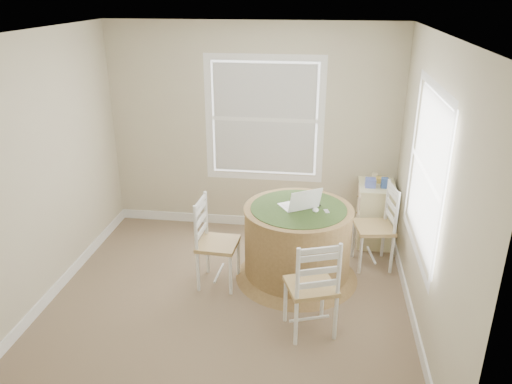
# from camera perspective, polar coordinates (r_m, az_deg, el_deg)

# --- Properties ---
(room) EXTENTS (3.64, 3.64, 2.64)m
(room) POSITION_cam_1_polar(r_m,az_deg,el_deg) (4.66, -1.19, 1.66)
(room) COLOR #897457
(room) RESTS_ON ground
(round_table) EXTENTS (1.33, 1.33, 0.83)m
(round_table) POSITION_cam_1_polar(r_m,az_deg,el_deg) (5.36, 4.76, -5.51)
(round_table) COLOR olive
(round_table) RESTS_ON ground
(chair_left) EXTENTS (0.42, 0.44, 0.95)m
(chair_left) POSITION_cam_1_polar(r_m,az_deg,el_deg) (5.23, -4.37, -5.89)
(chair_left) COLOR white
(chair_left) RESTS_ON ground
(chair_near) EXTENTS (0.53, 0.52, 0.95)m
(chair_near) POSITION_cam_1_polar(r_m,az_deg,el_deg) (4.56, 6.30, -10.60)
(chair_near) COLOR white
(chair_near) RESTS_ON ground
(chair_right) EXTENTS (0.46, 0.48, 0.95)m
(chair_right) POSITION_cam_1_polar(r_m,az_deg,el_deg) (5.71, 13.35, -3.92)
(chair_right) COLOR white
(chair_right) RESTS_ON ground
(laptop) EXTENTS (0.47, 0.46, 0.25)m
(laptop) POSITION_cam_1_polar(r_m,az_deg,el_deg) (5.20, 5.02, -1.40)
(laptop) COLOR white
(laptop) RESTS_ON round_table
(mouse) EXTENTS (0.09, 0.12, 0.04)m
(mouse) POSITION_cam_1_polar(r_m,az_deg,el_deg) (5.14, 6.82, -2.04)
(mouse) COLOR white
(mouse) RESTS_ON round_table
(phone) EXTENTS (0.07, 0.10, 0.02)m
(phone) POSITION_cam_1_polar(r_m,az_deg,el_deg) (5.14, 8.07, -2.24)
(phone) COLOR #B7BABF
(phone) RESTS_ON round_table
(keys) EXTENTS (0.07, 0.06, 0.02)m
(keys) POSITION_cam_1_polar(r_m,az_deg,el_deg) (5.27, 7.04, -1.52)
(keys) COLOR black
(keys) RESTS_ON round_table
(corner_chest) EXTENTS (0.43, 0.58, 0.76)m
(corner_chest) POSITION_cam_1_polar(r_m,az_deg,el_deg) (6.27, 13.37, -2.37)
(corner_chest) COLOR beige
(corner_chest) RESTS_ON ground
(tissue_box) EXTENTS (0.12, 0.12, 0.10)m
(tissue_box) POSITION_cam_1_polar(r_m,az_deg,el_deg) (6.02, 12.96, 1.04)
(tissue_box) COLOR #5465C1
(tissue_box) RESTS_ON corner_chest
(box_yellow) EXTENTS (0.15, 0.10, 0.06)m
(box_yellow) POSITION_cam_1_polar(r_m,az_deg,el_deg) (6.19, 14.24, 1.34)
(box_yellow) COLOR #EDC553
(box_yellow) RESTS_ON corner_chest
(box_blue) EXTENTS (0.08, 0.08, 0.12)m
(box_blue) POSITION_cam_1_polar(r_m,az_deg,el_deg) (6.03, 14.49, 1.03)
(box_blue) COLOR #3859A9
(box_blue) RESTS_ON corner_chest
(cup_cream) EXTENTS (0.07, 0.07, 0.09)m
(cup_cream) POSITION_cam_1_polar(r_m,az_deg,el_deg) (6.23, 13.41, 1.71)
(cup_cream) COLOR beige
(cup_cream) RESTS_ON corner_chest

